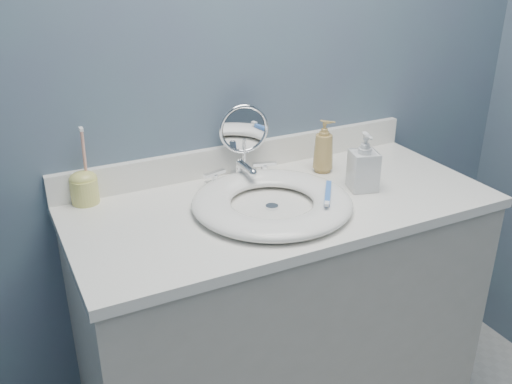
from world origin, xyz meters
TOP-DOWN VIEW (x-y plane):
  - back_wall at (0.00, 1.25)m, footprint 2.20×0.02m
  - vanity_cabinet at (0.00, 0.97)m, footprint 1.20×0.55m
  - countertop at (0.00, 0.97)m, footprint 1.22×0.57m
  - backsplash at (0.00, 1.24)m, footprint 1.22×0.02m
  - basin at (-0.05, 0.94)m, footprint 0.45×0.45m
  - drain at (-0.05, 0.94)m, footprint 0.04×0.04m
  - faucet at (-0.05, 1.14)m, footprint 0.25×0.13m
  - makeup_mirror at (-0.02, 1.19)m, footprint 0.16×0.09m
  - soap_bottle_amber at (0.22, 1.11)m, footprint 0.09×0.09m
  - soap_bottle_clear at (0.25, 0.94)m, footprint 0.10×0.10m
  - toothbrush_holder at (-0.51, 1.21)m, footprint 0.08×0.08m
  - toothbrush_lying at (0.09, 0.87)m, footprint 0.11×0.15m

SIDE VIEW (x-z plane):
  - vanity_cabinet at x=0.00m, z-range 0.00..0.85m
  - countertop at x=0.00m, z-range 0.85..0.88m
  - drain at x=-0.05m, z-range 0.88..0.89m
  - basin at x=-0.05m, z-range 0.88..0.92m
  - faucet at x=-0.05m, z-range 0.87..0.95m
  - toothbrush_lying at x=0.09m, z-range 0.92..0.93m
  - backsplash at x=0.00m, z-range 0.88..0.97m
  - toothbrush_holder at x=-0.51m, z-range 0.82..1.04m
  - soap_bottle_amber at x=0.22m, z-range 0.88..1.05m
  - soap_bottle_clear at x=0.25m, z-range 0.88..1.06m
  - makeup_mirror at x=-0.02m, z-range 0.89..1.12m
  - back_wall at x=0.00m, z-range 0.00..2.40m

